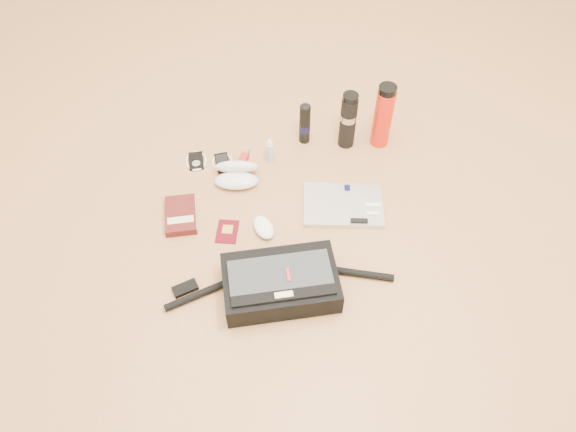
{
  "coord_description": "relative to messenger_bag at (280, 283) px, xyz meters",
  "views": [
    {
      "loc": [
        -0.12,
        -1.24,
        1.7
      ],
      "look_at": [
        0.01,
        0.04,
        0.06
      ],
      "focal_mm": 35.0,
      "sensor_mm": 36.0,
      "label": 1
    }
  ],
  "objects": [
    {
      "name": "ipod",
      "position": [
        -0.29,
        0.65,
        -0.04
      ],
      "size": [
        0.09,
        0.1,
        0.01
      ],
      "rotation": [
        0.0,
        0.0,
        0.06
      ],
      "color": "black",
      "rests_on": "ground"
    },
    {
      "name": "messenger_bag",
      "position": [
        0.0,
        0.0,
        0.0
      ],
      "size": [
        0.81,
        0.26,
        0.11
      ],
      "rotation": [
        0.0,
        0.0,
        0.05
      ],
      "color": "black",
      "rests_on": "ground"
    },
    {
      "name": "mouse",
      "position": [
        -0.04,
        0.27,
        -0.03
      ],
      "size": [
        0.1,
        0.13,
        0.04
      ],
      "rotation": [
        0.0,
        0.0,
        0.33
      ],
      "color": "white",
      "rests_on": "ground"
    },
    {
      "name": "sunglasses_case",
      "position": [
        -0.13,
        0.53,
        -0.01
      ],
      "size": [
        0.19,
        0.16,
        0.1
      ],
      "rotation": [
        0.0,
        0.0,
        -0.1
      ],
      "color": "silver",
      "rests_on": "ground"
    },
    {
      "name": "passport",
      "position": [
        -0.17,
        0.27,
        -0.05
      ],
      "size": [
        0.1,
        0.12,
        0.01
      ],
      "rotation": [
        0.0,
        0.0,
        -0.18
      ],
      "color": "#4C040E",
      "rests_on": "ground"
    },
    {
      "name": "laptop",
      "position": [
        0.28,
        0.35,
        -0.04
      ],
      "size": [
        0.33,
        0.25,
        0.03
      ],
      "rotation": [
        0.0,
        0.0,
        -0.12
      ],
      "color": "silver",
      "rests_on": "ground"
    },
    {
      "name": "aerosol_can",
      "position": [
        0.17,
        0.73,
        0.05
      ],
      "size": [
        0.05,
        0.05,
        0.2
      ],
      "rotation": [
        0.0,
        0.0,
        0.17
      ],
      "color": "black",
      "rests_on": "ground"
    },
    {
      "name": "ground",
      "position": [
        0.05,
        0.24,
        -0.05
      ],
      "size": [
        4.0,
        4.0,
        0.0
      ],
      "primitive_type": "plane",
      "color": "#B07949",
      "rests_on": "ground"
    },
    {
      "name": "thermos_red",
      "position": [
        0.49,
        0.69,
        0.1
      ],
      "size": [
        0.1,
        0.1,
        0.3
      ],
      "rotation": [
        0.0,
        0.0,
        0.42
      ],
      "color": "red",
      "rests_on": "ground"
    },
    {
      "name": "inhaler",
      "position": [
        -0.09,
        0.63,
        -0.04
      ],
      "size": [
        0.06,
        0.1,
        0.03
      ],
      "rotation": [
        0.0,
        0.0,
        -0.42
      ],
      "color": "#B21A1E",
      "rests_on": "ground"
    },
    {
      "name": "spray_bottle",
      "position": [
        0.02,
        0.63,
        -0.0
      ],
      "size": [
        0.03,
        0.03,
        0.11
      ],
      "rotation": [
        0.0,
        0.0,
        -0.09
      ],
      "color": "#93BACB",
      "rests_on": "ground"
    },
    {
      "name": "phone",
      "position": [
        -0.18,
        0.63,
        -0.04
      ],
      "size": [
        0.1,
        0.11,
        0.01
      ],
      "rotation": [
        0.0,
        0.0,
        0.14
      ],
      "color": "black",
      "rests_on": "ground"
    },
    {
      "name": "book",
      "position": [
        -0.35,
        0.36,
        -0.03
      ],
      "size": [
        0.13,
        0.18,
        0.03
      ],
      "rotation": [
        0.0,
        0.0,
        0.04
      ],
      "color": "#471210",
      "rests_on": "ground"
    },
    {
      "name": "thermos_black",
      "position": [
        0.35,
        0.7,
        0.08
      ],
      "size": [
        0.08,
        0.08,
        0.26
      ],
      "rotation": [
        0.0,
        0.0,
        0.23
      ],
      "color": "black",
      "rests_on": "ground"
    }
  ]
}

